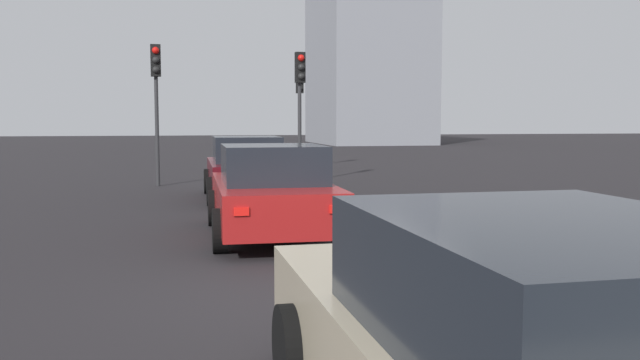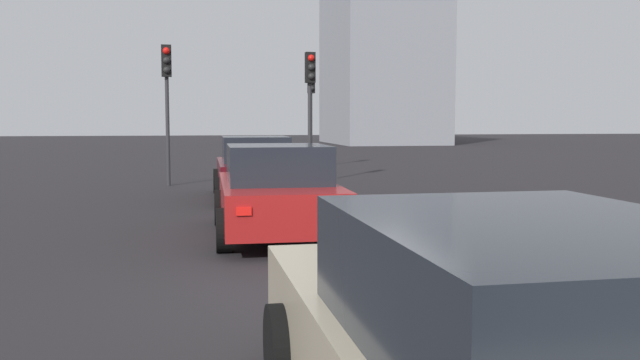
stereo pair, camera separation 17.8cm
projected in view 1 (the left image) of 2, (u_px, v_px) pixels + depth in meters
The scene contains 7 objects.
ground_plane at pixel (322, 302), 7.30m from camera, with size 160.00×160.00×0.20m, color black.
car_maroon_lead at pixel (246, 169), 16.12m from camera, with size 4.09×2.02×1.51m.
car_red_second at pixel (272, 192), 10.84m from camera, with size 4.19×2.06×1.49m.
traffic_light_near_left at pixel (300, 89), 19.84m from camera, with size 0.33×0.30×3.90m.
traffic_light_near_right at pixel (156, 85), 18.98m from camera, with size 0.32×0.29×4.03m.
traffic_light_far_left at pixel (300, 98), 26.43m from camera, with size 0.32×0.28×3.87m.
building_facade_left at pixel (367, 65), 55.33m from camera, with size 12.15×8.16×12.89m, color gray.
Camera 1 is at (-6.99, 1.51, 1.88)m, focal length 37.51 mm.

